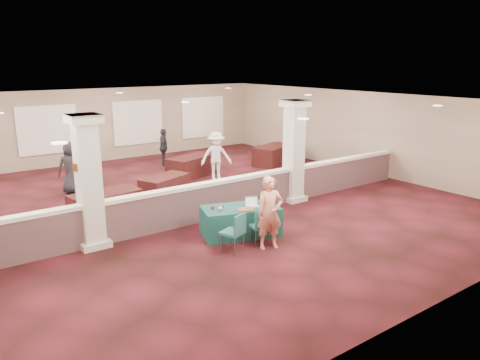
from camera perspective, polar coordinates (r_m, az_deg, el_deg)
ground at (r=14.65m, az=-6.33°, el=-3.09°), size 16.00×16.00×0.00m
wall_back at (r=21.49m, az=-17.24°, el=6.33°), size 16.00×0.04×3.20m
wall_front at (r=8.52m, az=21.48°, el=-5.73°), size 16.00×0.04×3.20m
wall_right at (r=19.43m, az=14.52°, el=5.71°), size 0.04×16.00×3.20m
ceiling at (r=14.03m, az=-6.70°, el=9.47°), size 16.00×16.00×0.02m
partition_wall at (r=13.26m, az=-3.16°, el=-2.34°), size 15.60×0.28×1.10m
column_left at (r=11.53m, az=-17.97°, el=-0.10°), size 0.72×0.72×3.20m
column_right at (r=14.80m, az=6.58°, el=3.62°), size 0.72×0.72×3.20m
sconce_left at (r=11.37m, az=-19.45°, el=1.46°), size 0.12×0.12×0.18m
sconce_right at (r=11.53m, az=-16.79°, el=1.85°), size 0.12×0.12×0.18m
near_table at (r=12.05m, az=0.07°, el=-5.03°), size 2.16×1.55×0.75m
conf_chair_main at (r=11.43m, az=2.61°, el=-5.37°), size 0.55×0.55×0.88m
conf_chair_side at (r=10.96m, az=-0.55°, el=-6.03°), size 0.61×0.61×0.94m
woman at (r=11.11m, az=3.66°, el=-4.01°), size 0.73×0.60×1.76m
far_table_front_left at (r=13.81m, az=-16.04°, el=-2.99°), size 2.03×1.23×0.78m
far_table_front_center at (r=15.64m, az=-9.14°, el=-0.76°), size 1.87×1.40×0.68m
far_table_front_right at (r=20.28m, az=4.09°, el=3.06°), size 2.22×1.65×0.81m
far_table_back_center at (r=18.20m, az=-5.95°, el=1.67°), size 2.16×1.57×0.79m
far_table_back_right at (r=20.77m, az=4.84°, el=3.20°), size 1.99×1.44×0.73m
attendee_a at (r=17.42m, az=-17.32°, el=1.80°), size 0.83×0.80×1.55m
attendee_b at (r=17.54m, az=-2.93°, el=2.96°), size 1.27×0.90×1.81m
attendee_c at (r=20.10m, az=-9.29°, el=3.94°), size 0.86×1.03×1.59m
attendee_d at (r=16.65m, az=-19.88°, el=1.42°), size 0.97×0.68×1.77m
laptop_base at (r=11.97m, az=1.56°, el=-3.22°), size 0.40×0.33×0.02m
laptop_screen at (r=12.04m, az=1.38°, el=-2.51°), size 0.33×0.12×0.23m
screen_glow at (r=12.04m, az=1.39°, el=-2.59°), size 0.29×0.10×0.20m
knitting at (r=11.71m, az=0.69°, el=-3.60°), size 0.49×0.42×0.03m
yarn_cream at (r=11.67m, az=-2.43°, el=-3.46°), size 0.11×0.11×0.11m
yarn_red at (r=11.78m, az=-3.35°, el=-3.33°), size 0.10×0.10×0.10m
yarn_grey at (r=11.90m, az=-2.23°, el=-3.11°), size 0.11×0.11×0.11m
scissors at (r=11.88m, az=3.57°, el=-3.40°), size 0.13×0.07×0.01m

